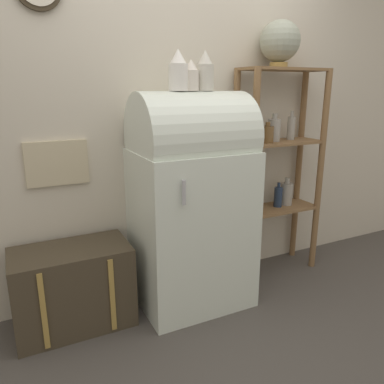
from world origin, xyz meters
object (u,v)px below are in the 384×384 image
at_px(globe, 280,42).
at_px(vase_center, 191,76).
at_px(refrigerator, 192,200).
at_px(suitcase_trunk, 73,287).
at_px(vase_right, 205,72).
at_px(vase_left, 178,72).

bearing_deg(globe, vase_center, -168.19).
bearing_deg(refrigerator, globe, 11.30).
bearing_deg(suitcase_trunk, vase_right, -3.20).
xyz_separation_m(vase_left, vase_right, (0.19, 0.01, 0.00)).
bearing_deg(vase_left, suitcase_trunk, 174.91).
relative_size(suitcase_trunk, vase_center, 3.79).
bearing_deg(vase_right, vase_center, -171.40).
xyz_separation_m(globe, vase_right, (-0.70, -0.15, -0.23)).
bearing_deg(vase_right, vase_left, -176.12).
relative_size(globe, vase_center, 1.78).
height_order(refrigerator, suitcase_trunk, refrigerator).
height_order(vase_center, vase_right, vase_right).
height_order(refrigerator, vase_left, vase_left).
bearing_deg(vase_right, suitcase_trunk, 176.80).
relative_size(refrigerator, suitcase_trunk, 2.05).
xyz_separation_m(refrigerator, vase_right, (0.10, 0.01, 0.83)).
bearing_deg(refrigerator, vase_center, -131.86).
height_order(refrigerator, vase_center, vase_center).
height_order(refrigerator, vase_right, vase_right).
bearing_deg(globe, refrigerator, -168.70).
bearing_deg(globe, vase_left, -169.48).
height_order(vase_left, vase_right, vase_right).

